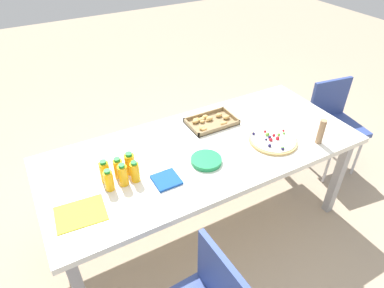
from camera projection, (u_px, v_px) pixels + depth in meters
name	position (u px, v px, depth m)	size (l,w,h in m)	color
ground_plane	(202.00, 223.00, 2.69)	(12.00, 12.00, 0.00)	tan
party_table	(204.00, 155.00, 2.28)	(2.13, 0.91, 0.75)	silver
chair_end	(334.00, 119.00, 3.00)	(0.45, 0.45, 0.83)	#33478C
juice_bottle_0	(109.00, 180.00, 1.89)	(0.05, 0.05, 0.14)	#F9AD14
juice_bottle_1	(123.00, 175.00, 1.92)	(0.06, 0.06, 0.15)	#FAAB14
juice_bottle_2	(135.00, 172.00, 1.95)	(0.05, 0.05, 0.14)	#FBAD14
juice_bottle_3	(105.00, 171.00, 1.95)	(0.06, 0.06, 0.15)	#FAAE14
juice_bottle_4	(118.00, 168.00, 1.98)	(0.06, 0.06, 0.14)	#F9AF14
juice_bottle_5	(130.00, 164.00, 2.00)	(0.06, 0.06, 0.15)	#F8AF14
fruit_pizza	(273.00, 140.00, 2.29)	(0.33, 0.33, 0.05)	tan
snack_tray	(211.00, 122.00, 2.48)	(0.35, 0.23, 0.04)	olive
plate_stack	(206.00, 160.00, 2.11)	(0.19, 0.19, 0.03)	#1E8C4C
napkin_stack	(166.00, 180.00, 1.98)	(0.15, 0.15, 0.02)	#194CA5
cardboard_tube	(321.00, 132.00, 2.24)	(0.04, 0.04, 0.18)	#9E7A56
paper_folder	(81.00, 213.00, 1.78)	(0.26, 0.20, 0.01)	yellow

